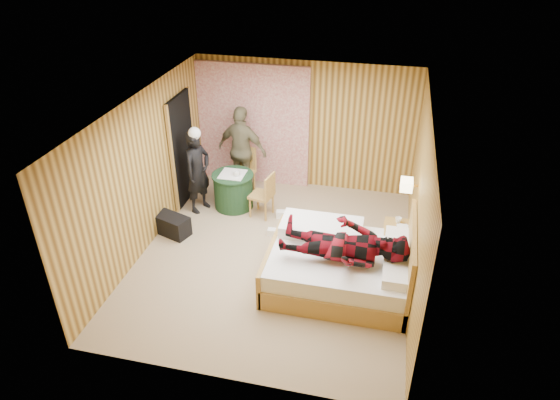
% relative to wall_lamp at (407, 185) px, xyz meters
% --- Properties ---
extents(floor, '(4.20, 5.00, 0.01)m').
position_rel_wall_lamp_xyz_m(floor, '(-1.92, -0.45, -1.30)').
color(floor, tan).
rests_on(floor, ground).
extents(ceiling, '(4.20, 5.00, 0.01)m').
position_rel_wall_lamp_xyz_m(ceiling, '(-1.92, -0.45, 1.20)').
color(ceiling, silver).
rests_on(ceiling, wall_back).
extents(wall_back, '(4.20, 0.02, 2.50)m').
position_rel_wall_lamp_xyz_m(wall_back, '(-1.92, 2.05, -0.05)').
color(wall_back, tan).
rests_on(wall_back, floor).
extents(wall_left, '(0.02, 5.00, 2.50)m').
position_rel_wall_lamp_xyz_m(wall_left, '(-4.02, -0.45, -0.05)').
color(wall_left, tan).
rests_on(wall_left, floor).
extents(wall_right, '(0.02, 5.00, 2.50)m').
position_rel_wall_lamp_xyz_m(wall_right, '(0.18, -0.45, -0.05)').
color(wall_right, tan).
rests_on(wall_right, floor).
extents(curtain, '(2.20, 0.08, 2.40)m').
position_rel_wall_lamp_xyz_m(curtain, '(-2.92, 1.98, -0.10)').
color(curtain, silver).
rests_on(curtain, floor).
extents(doorway, '(0.06, 0.90, 2.05)m').
position_rel_wall_lamp_xyz_m(doorway, '(-3.98, 0.95, -0.28)').
color(doorway, black).
rests_on(doorway, floor).
extents(wall_lamp, '(0.26, 0.24, 0.16)m').
position_rel_wall_lamp_xyz_m(wall_lamp, '(0.00, 0.00, 0.00)').
color(wall_lamp, gold).
rests_on(wall_lamp, wall_right).
extents(bed, '(2.07, 1.63, 1.12)m').
position_rel_wall_lamp_xyz_m(bed, '(-0.80, -0.88, -0.98)').
color(bed, tan).
rests_on(bed, floor).
extents(nightstand, '(0.43, 0.58, 0.56)m').
position_rel_wall_lamp_xyz_m(nightstand, '(-0.04, -0.04, -1.01)').
color(nightstand, tan).
rests_on(nightstand, floor).
extents(round_table, '(0.77, 0.77, 0.68)m').
position_rel_wall_lamp_xyz_m(round_table, '(-3.02, 0.88, -0.96)').
color(round_table, '#204725').
rests_on(round_table, floor).
extents(chair_far, '(0.54, 0.54, 0.93)m').
position_rel_wall_lamp_xyz_m(chair_far, '(-2.99, 1.49, -0.76)').
color(chair_far, tan).
rests_on(chair_far, floor).
extents(chair_near, '(0.45, 0.45, 0.84)m').
position_rel_wall_lamp_xyz_m(chair_near, '(-2.36, 0.68, -0.81)').
color(chair_near, tan).
rests_on(chair_near, floor).
extents(duffel_bag, '(0.68, 0.50, 0.34)m').
position_rel_wall_lamp_xyz_m(duffel_bag, '(-3.77, -0.23, -1.13)').
color(duffel_bag, black).
rests_on(duffel_bag, floor).
extents(sneaker_left, '(0.31, 0.16, 0.13)m').
position_rel_wall_lamp_xyz_m(sneaker_left, '(-2.01, 0.70, -1.23)').
color(sneaker_left, white).
rests_on(sneaker_left, floor).
extents(sneaker_right, '(0.28, 0.12, 0.12)m').
position_rel_wall_lamp_xyz_m(sneaker_right, '(-2.04, 0.11, -1.24)').
color(sneaker_right, white).
rests_on(sneaker_right, floor).
extents(woman_standing, '(0.55, 0.66, 1.54)m').
position_rel_wall_lamp_xyz_m(woman_standing, '(-3.59, 0.65, -0.53)').
color(woman_standing, black).
rests_on(woman_standing, floor).
extents(man_at_table, '(1.08, 0.63, 1.72)m').
position_rel_wall_lamp_xyz_m(man_at_table, '(-3.02, 1.52, -0.44)').
color(man_at_table, '#6E6749').
rests_on(man_at_table, floor).
extents(man_on_bed, '(0.86, 0.67, 1.77)m').
position_rel_wall_lamp_xyz_m(man_on_bed, '(-0.77, -1.11, -0.31)').
color(man_on_bed, maroon).
rests_on(man_on_bed, bed).
extents(book_lower, '(0.21, 0.26, 0.02)m').
position_rel_wall_lamp_xyz_m(book_lower, '(-0.04, -0.09, -0.73)').
color(book_lower, white).
rests_on(book_lower, nightstand).
extents(book_upper, '(0.19, 0.24, 0.02)m').
position_rel_wall_lamp_xyz_m(book_upper, '(-0.04, -0.09, -0.71)').
color(book_upper, white).
rests_on(book_upper, nightstand).
extents(cup_nightstand, '(0.12, 0.12, 0.09)m').
position_rel_wall_lamp_xyz_m(cup_nightstand, '(-0.04, 0.09, -0.69)').
color(cup_nightstand, white).
rests_on(cup_nightstand, nightstand).
extents(cup_table, '(0.15, 0.15, 0.10)m').
position_rel_wall_lamp_xyz_m(cup_table, '(-2.92, 0.83, -0.57)').
color(cup_table, white).
rests_on(cup_table, round_table).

